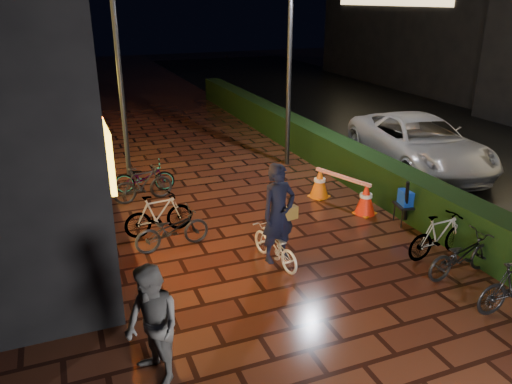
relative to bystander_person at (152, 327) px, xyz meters
name	(u,v)px	position (x,y,z in m)	size (l,w,h in m)	color
ground	(337,295)	(3.28, 0.88, -0.85)	(80.00, 80.00, 0.00)	#381911
asphalt_road	(502,157)	(12.28, 5.88, -0.85)	(11.00, 60.00, 0.01)	black
hedge	(301,136)	(6.58, 8.88, -0.35)	(0.70, 20.00, 1.00)	black
bystander_person	(152,327)	(0.00, 0.00, 0.00)	(0.83, 0.64, 1.70)	#5A5A5D
van	(419,143)	(9.04, 6.05, -0.09)	(2.52, 5.46, 1.52)	silver
lamp_post_hedge	(289,71)	(5.55, 7.78, 1.97)	(0.49, 0.14, 5.12)	black
lamp_post_sf	(120,77)	(0.88, 8.35, 1.96)	(0.49, 0.16, 5.10)	black
cyclist	(277,229)	(2.74, 2.24, -0.09)	(0.79, 1.48, 2.03)	white
traffic_barrier	(342,190)	(5.42, 4.35, -0.47)	(1.03, 1.89, 0.77)	#F8240D
cart_assembly	(410,199)	(6.25, 2.85, -0.27)	(0.73, 0.62, 1.14)	black
parked_bikes_storefront	(153,199)	(1.01, 5.37, -0.42)	(1.73, 4.14, 0.91)	black
parked_bikes_hedge	(469,257)	(5.75, 0.50, -0.41)	(1.68, 2.41, 0.91)	black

